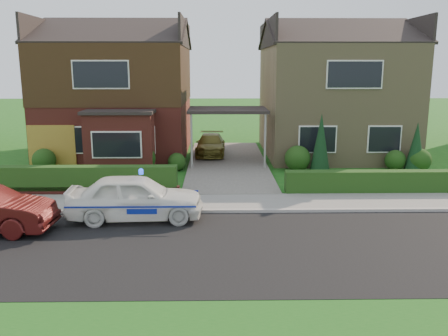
{
  "coord_description": "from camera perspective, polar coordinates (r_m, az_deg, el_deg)",
  "views": [
    {
      "loc": [
        -0.57,
        -12.03,
        4.78
      ],
      "look_at": [
        -0.31,
        3.5,
        1.43
      ],
      "focal_mm": 38.0,
      "sensor_mm": 36.0,
      "label": 1
    }
  ],
  "objects": [
    {
      "name": "potted_plant_b",
      "position": [
        18.66,
        -6.89,
        -1.51
      ],
      "size": [
        0.56,
        0.55,
        0.79
      ],
      "primitive_type": "imported",
      "rotation": [
        0.0,
        0.0,
        0.66
      ],
      "color": "gray",
      "rests_on": "ground"
    },
    {
      "name": "driveway_car",
      "position": [
        25.44,
        -1.62,
        2.84
      ],
      "size": [
        1.63,
        3.76,
        1.08
      ],
      "primitive_type": "imported",
      "rotation": [
        0.0,
        0.0,
        -0.03
      ],
      "color": "brown",
      "rests_on": "driveway"
    },
    {
      "name": "potted_plant_c",
      "position": [
        18.66,
        -6.89,
        -1.55
      ],
      "size": [
        0.47,
        0.47,
        0.77
      ],
      "primitive_type": "imported",
      "rotation": [
        0.0,
        0.0,
        1.68
      ],
      "color": "gray",
      "rests_on": "ground"
    },
    {
      "name": "garage_door",
      "position": [
        23.59,
        -19.97,
        2.33
      ],
      "size": [
        2.2,
        0.1,
        2.1
      ],
      "primitive_type": "cube",
      "color": "olive",
      "rests_on": "ground"
    },
    {
      "name": "potted_plant_a",
      "position": [
        21.73,
        -9.38,
        0.3
      ],
      "size": [
        0.4,
        0.28,
        0.75
      ],
      "primitive_type": "imported",
      "rotation": [
        0.0,
        0.0,
        0.03
      ],
      "color": "gray",
      "rests_on": "ground"
    },
    {
      "name": "ground",
      "position": [
        12.96,
        1.64,
        -9.49
      ],
      "size": [
        120.0,
        120.0,
        0.0
      ],
      "primitive_type": "plane",
      "color": "#175115",
      "rests_on": "ground"
    },
    {
      "name": "shrub_right_far",
      "position": [
        23.6,
        22.44,
        0.88
      ],
      "size": [
        1.08,
        1.08,
        1.08
      ],
      "primitive_type": "sphere",
      "color": "#163711",
      "rests_on": "ground"
    },
    {
      "name": "hedge_right",
      "position": [
        19.12,
        18.54,
        -2.96
      ],
      "size": [
        7.5,
        0.55,
        0.8
      ],
      "primitive_type": "cube",
      "color": "#163711",
      "rests_on": "ground"
    },
    {
      "name": "kerb",
      "position": [
        15.82,
        1.14,
        -5.2
      ],
      "size": [
        60.0,
        0.16,
        0.12
      ],
      "primitive_type": "cube",
      "color": "#9E9993",
      "rests_on": "ground"
    },
    {
      "name": "shrub_left_mid",
      "position": [
        22.0,
        -9.93,
        1.19
      ],
      "size": [
        1.32,
        1.32,
        1.32
      ],
      "primitive_type": "sphere",
      "color": "#163711",
      "rests_on": "ground"
    },
    {
      "name": "shrub_left_far",
      "position": [
        23.34,
        -20.83,
        0.89
      ],
      "size": [
        1.08,
        1.08,
        1.08
      ],
      "primitive_type": "sphere",
      "color": "#163711",
      "rests_on": "ground"
    },
    {
      "name": "house_right",
      "position": [
        26.82,
        12.94,
        9.48
      ],
      "size": [
        7.5,
        8.06,
        7.25
      ],
      "color": "#95825B",
      "rests_on": "ground"
    },
    {
      "name": "hedge_left",
      "position": [
        18.87,
        -17.06,
        -3.06
      ],
      "size": [
        7.5,
        0.55,
        0.9
      ],
      "primitive_type": "cube",
      "color": "#163711",
      "rests_on": "ground"
    },
    {
      "name": "conifer_a",
      "position": [
        22.04,
        11.55,
        2.83
      ],
      "size": [
        0.9,
        0.9,
        2.6
      ],
      "primitive_type": "cone",
      "color": "black",
      "rests_on": "ground"
    },
    {
      "name": "shrub_left_near",
      "position": [
        22.15,
        -5.7,
        0.75
      ],
      "size": [
        0.84,
        0.84,
        0.84
      ],
      "primitive_type": "sphere",
      "color": "#163711",
      "rests_on": "ground"
    },
    {
      "name": "shrub_right_near",
      "position": [
        22.16,
        8.84,
        1.15
      ],
      "size": [
        1.2,
        1.2,
        1.2
      ],
      "primitive_type": "sphere",
      "color": "#163711",
      "rests_on": "ground"
    },
    {
      "name": "road",
      "position": [
        12.96,
        1.64,
        -9.49
      ],
      "size": [
        60.0,
        6.0,
        0.02
      ],
      "primitive_type": "cube",
      "color": "black",
      "rests_on": "ground"
    },
    {
      "name": "shrub_right_mid",
      "position": [
        23.5,
        19.91,
        0.89
      ],
      "size": [
        0.96,
        0.96,
        0.96
      ],
      "primitive_type": "sphere",
      "color": "#163711",
      "rests_on": "ground"
    },
    {
      "name": "police_car",
      "position": [
        15.21,
        -10.62,
        -3.52
      ],
      "size": [
        3.91,
        4.32,
        1.61
      ],
      "rotation": [
        0.0,
        0.0,
        1.62
      ],
      "color": "white",
      "rests_on": "ground"
    },
    {
      "name": "dwarf_wall",
      "position": [
        18.68,
        -17.22,
        -2.65
      ],
      "size": [
        7.7,
        0.25,
        0.36
      ],
      "primitive_type": "cube",
      "color": "maroon",
      "rests_on": "ground"
    },
    {
      "name": "house_left",
      "position": [
        26.47,
        -12.52,
        9.79
      ],
      "size": [
        7.5,
        9.53,
        7.25
      ],
      "color": "maroon",
      "rests_on": "ground"
    },
    {
      "name": "sidewalk",
      "position": [
        16.82,
        1.01,
        -4.17
      ],
      "size": [
        60.0,
        2.0,
        0.1
      ],
      "primitive_type": "cube",
      "color": "slate",
      "rests_on": "ground"
    },
    {
      "name": "driveway",
      "position": [
        23.52,
        0.43,
        0.59
      ],
      "size": [
        3.8,
        12.0,
        0.12
      ],
      "primitive_type": "cube",
      "color": "#666059",
      "rests_on": "ground"
    },
    {
      "name": "carport_link",
      "position": [
        23.09,
        0.44,
        6.89
      ],
      "size": [
        3.8,
        3.0,
        2.77
      ],
      "color": "black",
      "rests_on": "ground"
    },
    {
      "name": "conifer_b",
      "position": [
        23.42,
        22.1,
        2.23
      ],
      "size": [
        0.9,
        0.9,
        2.2
      ],
      "primitive_type": "cone",
      "color": "black",
      "rests_on": "ground"
    }
  ]
}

